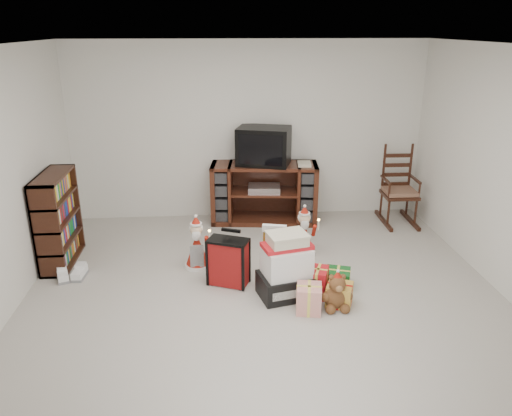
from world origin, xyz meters
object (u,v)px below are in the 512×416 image
Objects in this scene: red_suitcase at (228,262)px; teddy_bear at (336,293)px; crt_television at (264,146)px; tv_stand at (264,193)px; gift_pile at (286,270)px; gift_cluster at (330,289)px; rocking_chair at (398,195)px; mrs_claus_figurine at (197,248)px; santa_figurine at (304,236)px; sneaker_pair at (71,274)px; bookshelf at (58,221)px.

teddy_bear is at bearing -6.28° from red_suitcase.
crt_television is (0.56, 1.84, 0.84)m from red_suitcase.
tv_stand is 2.14m from gift_pile.
tv_stand is 2.33m from gift_cluster.
gift_pile is 0.85× the size of gift_cluster.
mrs_claus_figurine is at bearing -154.97° from rocking_chair.
sneaker_pair is at bearing -171.37° from santa_figurine.
red_suitcase is at bearing -144.28° from rocking_chair.
rocking_chair is at bearing 8.07° from sneaker_pair.
gift_cluster is at bearing -0.32° from red_suitcase.
gift_pile is 1.95× the size of sneaker_pair.
gift_pile is at bearing 163.29° from gift_cluster.
santa_figurine is (-0.11, 1.26, 0.08)m from teddy_bear.
santa_figurine is (0.35, 0.98, -0.06)m from gift_pile.
red_suitcase is 1.16m from santa_figurine.
sneaker_pair is at bearing -160.19° from rocking_chair.
gift_cluster is at bearing -85.83° from santa_figurine.
bookshelf is 3.30m from teddy_bear.
teddy_bear is at bearing -23.21° from bookshelf.
gift_pile is (-1.88, -1.99, -0.09)m from rocking_chair.
sneaker_pair is (-2.32, -1.57, -0.38)m from tv_stand.
gift_cluster is at bearing -20.99° from bookshelf.
gift_pile is 0.56m from teddy_bear.
gift_cluster is 1.01× the size of crt_television.
tv_stand is at bearing 101.43° from teddy_bear.
tv_stand is at bearing 77.14° from gift_pile.
bookshelf is at bearing -150.06° from tv_stand.
santa_figurine reaches higher than teddy_bear.
mrs_claus_figurine reaches higher than teddy_bear.
santa_figurine reaches higher than sneaker_pair.
tv_stand is at bearing 107.94° from santa_figurine.
red_suitcase is 0.57m from mrs_claus_figurine.
tv_stand is 2.41× the size of mrs_claus_figurine.
mrs_claus_figurine is (-0.35, 0.45, -0.02)m from red_suitcase.
mrs_claus_figurine is at bearing 147.40° from gift_cluster.
sneaker_pair is at bearing 163.18° from teddy_bear.
rocking_chair is at bearing 11.81° from crt_television.
rocking_chair is at bearing 33.51° from santa_figurine.
crt_television reaches higher than santa_figurine.
teddy_bear is at bearing -120.66° from rocking_chair.
bookshelf is 4.53m from rocking_chair.
gift_pile is at bearing -72.87° from crt_television.
gift_cluster is at bearing -62.18° from crt_television.
sneaker_pair is 2.87m from gift_cluster.
tv_stand is 2.21× the size of gift_pile.
rocking_chair is at bearing 58.11° from teddy_bear.
bookshelf reaches higher than tv_stand.
tv_stand is 1.68m from mrs_claus_figurine.
sneaker_pair is at bearing -65.30° from bookshelf.
sneaker_pair is at bearing 165.84° from gift_cluster.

